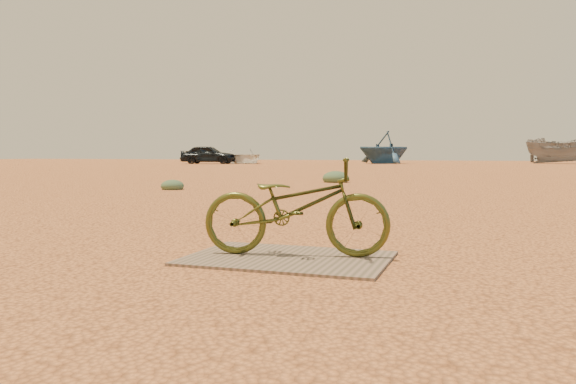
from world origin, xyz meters
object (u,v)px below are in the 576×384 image
(plywood_board, at_px, (288,258))
(boat_mid_right, at_px, (564,150))
(bicycle, at_px, (296,207))
(car, at_px, (208,155))
(boat_near_left, at_px, (242,156))
(boat_far_left, at_px, (384,147))

(plywood_board, relative_size, boat_mid_right, 0.28)
(bicycle, bearing_deg, car, 17.36)
(car, distance_m, boat_near_left, 3.11)
(boat_near_left, bearing_deg, boat_far_left, -28.26)
(boat_mid_right, bearing_deg, bicycle, 172.65)
(bicycle, height_order, boat_mid_right, boat_mid_right)
(bicycle, bearing_deg, boat_near_left, 13.57)
(boat_far_left, bearing_deg, boat_mid_right, 57.68)
(boat_mid_right, bearing_deg, boat_far_left, 110.98)
(boat_far_left, distance_m, boat_mid_right, 14.20)
(car, relative_size, boat_near_left, 0.75)
(car, bearing_deg, boat_far_left, -77.54)
(plywood_board, xyz_separation_m, boat_far_left, (-5.89, 40.35, 1.28))
(bicycle, bearing_deg, boat_far_left, -2.42)
(plywood_board, height_order, car, car)
(bicycle, bearing_deg, plywood_board, 146.58)
(car, bearing_deg, boat_near_left, -43.35)
(plywood_board, relative_size, car, 0.38)
(bicycle, distance_m, car, 39.51)
(car, bearing_deg, bicycle, -162.52)
(boat_far_left, xyz_separation_m, boat_mid_right, (13.44, 4.58, -0.21))
(plywood_board, xyz_separation_m, car, (-18.60, 34.92, 0.71))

